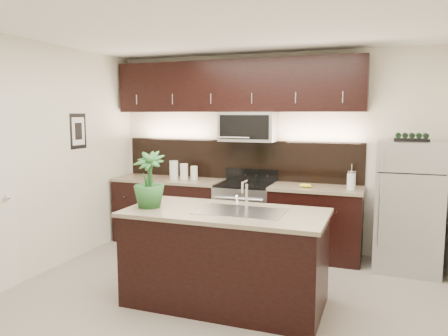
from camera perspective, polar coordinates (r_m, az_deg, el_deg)
name	(u,v)px	position (r m, az deg, el deg)	size (l,w,h in m)	color
ground	(219,301)	(4.61, -0.66, -16.95)	(4.50, 4.50, 0.00)	gray
room_walls	(207,133)	(4.21, -2.29, 4.63)	(4.52, 4.02, 2.71)	silver
counter_run	(231,215)	(6.11, 0.97, -6.19)	(3.51, 0.65, 0.94)	black
upper_fixtures	(237,94)	(6.08, 1.70, 9.58)	(3.49, 0.40, 1.66)	black
island	(225,257)	(4.39, 0.18, -11.54)	(1.96, 0.96, 0.94)	black
sink_faucet	(240,210)	(4.23, 2.15, -5.49)	(0.84, 0.50, 0.28)	silver
refrigerator	(408,206)	(5.68, 22.88, -4.62)	(0.75, 0.68, 1.56)	#B2B2B7
wine_rack	(411,137)	(5.58, 23.29, 3.68)	(0.38, 0.24, 0.09)	black
plant	(149,180)	(4.43, -9.76, -1.50)	(0.32, 0.32, 0.56)	#245C26
canisters	(181,171)	(6.27, -5.57, -0.41)	(0.39, 0.19, 0.27)	silver
french_press	(351,180)	(5.64, 16.28, -1.55)	(0.11, 0.11, 0.31)	silver
bananas	(303,185)	(5.70, 10.25, -2.22)	(0.16, 0.12, 0.05)	yellow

